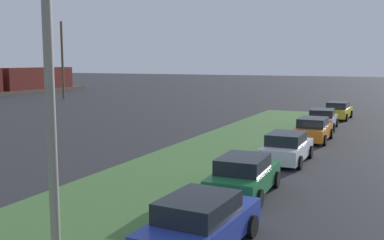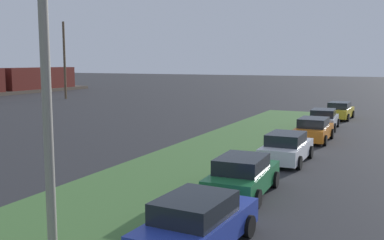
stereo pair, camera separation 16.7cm
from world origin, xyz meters
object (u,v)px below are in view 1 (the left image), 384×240
object	(u,v)px
parked_car_blue	(201,223)
streetlight	(58,84)
distant_utility_pole	(62,61)
parked_car_orange	(313,130)
parked_car_silver	(322,119)
parked_car_yellow	(338,111)
parked_car_green	(244,176)
parked_car_white	(287,148)

from	to	relation	value
parked_car_blue	streetlight	bearing A→B (deg)	127.75
streetlight	distant_utility_pole	size ratio (longest dim) A/B	0.75
parked_car_orange	distant_utility_pole	xyz separation A→B (m)	(18.59, 35.41, 4.28)
parked_car_silver	parked_car_yellow	xyz separation A→B (m)	(6.48, -0.32, 0.00)
parked_car_orange	distant_utility_pole	distance (m)	40.22
parked_car_blue	parked_car_green	world-z (taller)	same
parked_car_blue	streetlight	world-z (taller)	streetlight
parked_car_blue	parked_car_white	distance (m)	11.34
parked_car_white	distant_utility_pole	size ratio (longest dim) A/B	0.43
parked_car_orange	parked_car_silver	xyz separation A→B (m)	(5.50, 0.29, 0.00)
parked_car_green	streetlight	distance (m)	8.43
parked_car_blue	parked_car_yellow	world-z (taller)	same
parked_car_blue	parked_car_white	bearing A→B (deg)	4.46
parked_car_white	parked_car_silver	size ratio (longest dim) A/B	0.98
streetlight	parked_car_green	bearing A→B (deg)	-17.77
streetlight	distant_utility_pole	xyz separation A→B (m)	(38.47, 32.78, 0.61)
parked_car_yellow	parked_car_silver	bearing A→B (deg)	179.78
streetlight	parked_car_orange	bearing A→B (deg)	-7.53
streetlight	parked_car_white	bearing A→B (deg)	-10.61
parked_car_green	streetlight	bearing A→B (deg)	160.22
parked_car_orange	streetlight	bearing A→B (deg)	172.65
parked_car_blue	parked_car_yellow	distance (m)	29.87
parked_car_blue	parked_car_silver	bearing A→B (deg)	3.95
parked_car_silver	streetlight	xyz separation A→B (m)	(-25.38, 2.34, 3.67)
parked_car_orange	parked_car_yellow	distance (m)	11.98
parked_car_green	distant_utility_pole	world-z (taller)	distant_utility_pole
parked_car_white	parked_car_green	bearing A→B (deg)	178.40
parked_car_green	parked_car_silver	xyz separation A→B (m)	(18.16, -0.02, 0.00)
parked_car_green	parked_car_yellow	size ratio (longest dim) A/B	1.00
parked_car_blue	parked_car_orange	bearing A→B (deg)	3.41
parked_car_green	parked_car_silver	distance (m)	18.16
parked_car_blue	parked_car_orange	size ratio (longest dim) A/B	1.02
parked_car_green	parked_car_white	bearing A→B (deg)	-3.72
parked_car_white	distant_utility_pole	world-z (taller)	distant_utility_pole
parked_car_yellow	streetlight	xyz separation A→B (m)	(-31.86, 2.66, 3.67)
parked_car_green	distant_utility_pole	bearing A→B (deg)	46.31
parked_car_blue	parked_car_orange	xyz separation A→B (m)	(17.88, 0.22, 0.00)
parked_car_green	parked_car_silver	world-z (taller)	same
parked_car_white	parked_car_yellow	world-z (taller)	same
parked_car_blue	parked_car_green	size ratio (longest dim) A/B	1.00
parked_car_green	parked_car_orange	distance (m)	12.66
parked_car_blue	parked_car_white	world-z (taller)	same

